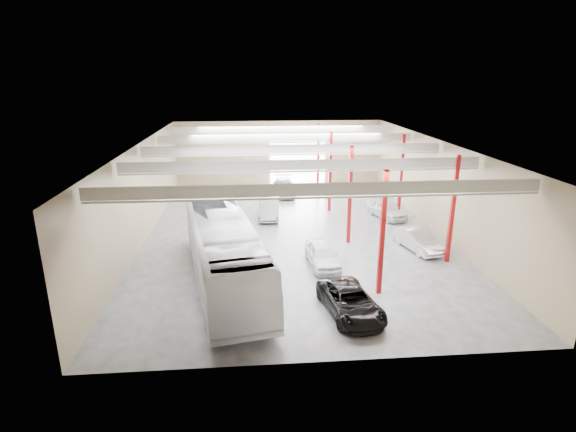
{
  "coord_description": "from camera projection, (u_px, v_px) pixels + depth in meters",
  "views": [
    {
      "loc": [
        -3.19,
        -32.14,
        11.66
      ],
      "look_at": [
        -0.61,
        -2.27,
        2.2
      ],
      "focal_mm": 28.0,
      "sensor_mm": 36.0,
      "label": 1
    }
  ],
  "objects": [
    {
      "name": "coach_bus",
      "position": [
        224.0,
        252.0,
        25.72
      ],
      "size": [
        5.87,
        14.49,
        3.93
      ],
      "primitive_type": "imported",
      "rotation": [
        0.0,
        0.0,
        0.19
      ],
      "color": "white",
      "rests_on": "ground"
    },
    {
      "name": "depot_shell",
      "position": [
        295.0,
        169.0,
        33.28
      ],
      "size": [
        22.12,
        32.12,
        7.06
      ],
      "color": "#47474C",
      "rests_on": "ground"
    },
    {
      "name": "car_row_c",
      "position": [
        284.0,
        187.0,
        45.49
      ],
      "size": [
        2.48,
        5.58,
        1.59
      ],
      "primitive_type": "imported",
      "rotation": [
        0.0,
        0.0,
        -0.05
      ],
      "color": "slate",
      "rests_on": "ground"
    },
    {
      "name": "car_right_far",
      "position": [
        386.0,
        209.0,
        38.13
      ],
      "size": [
        2.96,
        4.66,
        1.48
      ],
      "primitive_type": "imported",
      "rotation": [
        0.0,
        0.0,
        0.3
      ],
      "color": "silver",
      "rests_on": "ground"
    },
    {
      "name": "black_sedan",
      "position": [
        350.0,
        302.0,
        22.68
      ],
      "size": [
        3.09,
        5.36,
        1.41
      ],
      "primitive_type": "imported",
      "rotation": [
        0.0,
        0.0,
        0.16
      ],
      "color": "black",
      "rests_on": "ground"
    },
    {
      "name": "car_row_a",
      "position": [
        322.0,
        255.0,
        28.49
      ],
      "size": [
        2.04,
        4.44,
        1.48
      ],
      "primitive_type": "imported",
      "rotation": [
        0.0,
        0.0,
        0.07
      ],
      "color": "white",
      "rests_on": "ground"
    },
    {
      "name": "car_right_near",
      "position": [
        418.0,
        240.0,
        31.12
      ],
      "size": [
        2.43,
        4.57,
        1.43
      ],
      "primitive_type": "imported",
      "rotation": [
        0.0,
        0.0,
        0.22
      ],
      "color": "#B0B1B5",
      "rests_on": "ground"
    },
    {
      "name": "car_row_b",
      "position": [
        269.0,
        208.0,
        38.21
      ],
      "size": [
        1.99,
        4.88,
        1.57
      ],
      "primitive_type": "imported",
      "rotation": [
        0.0,
        0.0,
        -0.07
      ],
      "color": "#9F9FA4",
      "rests_on": "ground"
    }
  ]
}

